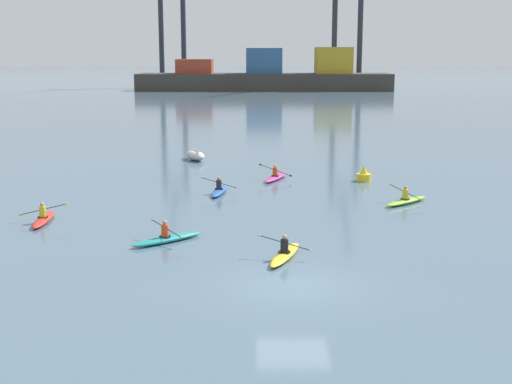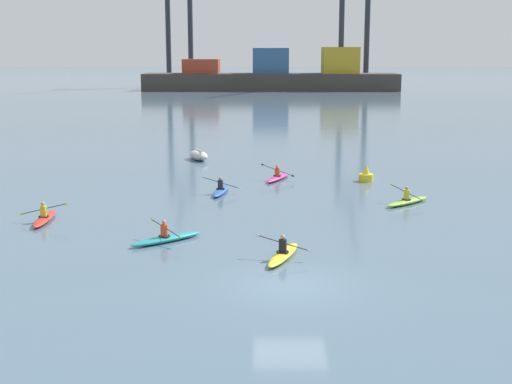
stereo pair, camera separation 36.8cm
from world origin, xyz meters
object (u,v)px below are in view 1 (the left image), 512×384
(gantry_crane_west_mid, at_px, (349,7))
(kayak_blue, at_px, (220,190))
(container_barge, at_px, (268,76))
(gantry_crane_west, at_px, (173,9))
(kayak_teal, at_px, (168,238))
(kayak_red, at_px, (45,218))
(kayak_magenta, at_px, (277,177))
(kayak_lime, at_px, (407,200))
(channel_buoy, at_px, (365,175))
(capsized_dinghy, at_px, (196,155))
(kayak_yellow, at_px, (286,254))

(gantry_crane_west_mid, height_order, kayak_blue, gantry_crane_west_mid)
(container_barge, distance_m, gantry_crane_west, 30.79)
(gantry_crane_west, relative_size, kayak_teal, 11.89)
(kayak_blue, xyz_separation_m, kayak_red, (-7.83, -6.81, -0.00))
(gantry_crane_west, distance_m, kayak_teal, 140.10)
(kayak_magenta, bearing_deg, container_barge, 89.34)
(kayak_red, bearing_deg, kayak_blue, 41.02)
(kayak_lime, xyz_separation_m, kayak_teal, (-11.55, -7.55, 0.00))
(gantry_crane_west_mid, xyz_separation_m, kayak_blue, (-22.39, -119.18, -17.69))
(gantry_crane_west_mid, relative_size, kayak_lime, 12.36)
(channel_buoy, bearing_deg, gantry_crane_west_mid, 83.23)
(gantry_crane_west, relative_size, gantry_crane_west_mid, 0.99)
(gantry_crane_west, relative_size, kayak_red, 10.29)
(gantry_crane_west_mid, xyz_separation_m, kayak_red, (-30.22, -125.99, -17.69))
(channel_buoy, height_order, kayak_magenta, channel_buoy)
(channel_buoy, distance_m, kayak_blue, 9.50)
(gantry_crane_west, height_order, capsized_dinghy, gantry_crane_west)
(kayak_teal, bearing_deg, channel_buoy, 53.78)
(gantry_crane_west, xyz_separation_m, kayak_blue, (17.56, -127.75, -17.80))
(container_barge, xyz_separation_m, kayak_lime, (5.39, -115.18, -2.78))
(container_barge, distance_m, kayak_red, 119.90)
(container_barge, distance_m, kayak_lime, 115.33)
(gantry_crane_west_mid, distance_m, kayak_lime, 123.83)
(container_barge, height_order, kayak_yellow, container_barge)
(container_barge, bearing_deg, kayak_red, -95.91)
(capsized_dinghy, height_order, kayak_yellow, kayak_yellow)
(capsized_dinghy, distance_m, kayak_red, 19.94)
(capsized_dinghy, height_order, kayak_magenta, kayak_magenta)
(gantry_crane_west_mid, bearing_deg, kayak_red, -103.49)
(kayak_teal, bearing_deg, gantry_crane_west_mid, 79.49)
(gantry_crane_west_mid, distance_m, kayak_magenta, 117.83)
(kayak_yellow, height_order, kayak_blue, kayak_blue)
(container_barge, relative_size, kayak_red, 15.76)
(gantry_crane_west, height_order, kayak_lime, gantry_crane_west)
(kayak_lime, bearing_deg, kayak_red, -167.12)
(capsized_dinghy, bearing_deg, kayak_teal, -88.08)
(channel_buoy, xyz_separation_m, kayak_magenta, (-5.42, 0.44, -0.19))
(container_barge, height_order, kayak_red, container_barge)
(kayak_lime, xyz_separation_m, kayak_blue, (-9.91, 2.75, 0.00))
(gantry_crane_west, bearing_deg, container_barge, -34.75)
(kayak_magenta, bearing_deg, kayak_blue, -127.64)
(kayak_lime, relative_size, kayak_red, 0.84)
(capsized_dinghy, bearing_deg, kayak_magenta, -55.02)
(gantry_crane_west, bearing_deg, kayak_red, -85.86)
(capsized_dinghy, distance_m, kayak_magenta, 9.91)
(gantry_crane_west_mid, distance_m, capsized_dinghy, 111.03)
(capsized_dinghy, xyz_separation_m, kayak_blue, (2.40, -12.38, -0.18))
(kayak_yellow, height_order, kayak_magenta, kayak_magenta)
(kayak_magenta, xyz_separation_m, kayak_blue, (-3.28, -4.26, 0.00))
(container_barge, bearing_deg, kayak_teal, -92.87)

